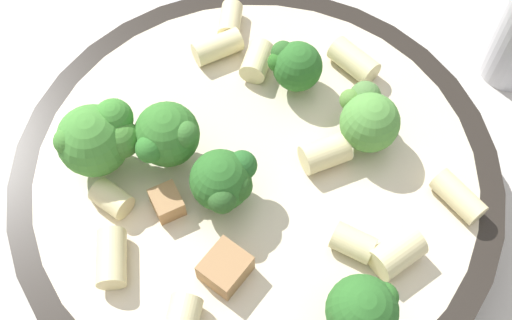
% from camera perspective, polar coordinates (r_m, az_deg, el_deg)
% --- Properties ---
extents(ground_plane, '(2.00, 2.00, 0.00)m').
position_cam_1_polar(ground_plane, '(0.39, 0.00, -3.62)').
color(ground_plane, beige).
extents(pasta_bowl, '(0.27, 0.27, 0.04)m').
position_cam_1_polar(pasta_bowl, '(0.37, 0.00, -2.06)').
color(pasta_bowl, '#28231E').
rests_on(pasta_bowl, ground_plane).
extents(broccoli_floret_0, '(0.03, 0.04, 0.04)m').
position_cam_1_polar(broccoli_floret_0, '(0.30, 9.49, -13.29)').
color(broccoli_floret_0, '#93B766').
rests_on(broccoli_floret_0, pasta_bowl).
extents(broccoli_floret_1, '(0.04, 0.04, 0.04)m').
position_cam_1_polar(broccoli_floret_1, '(0.35, -13.89, 1.90)').
color(broccoli_floret_1, '#93B766').
rests_on(broccoli_floret_1, pasta_bowl).
extents(broccoli_floret_2, '(0.04, 0.04, 0.04)m').
position_cam_1_polar(broccoli_floret_2, '(0.34, -7.92, 2.24)').
color(broccoli_floret_2, '#93B766').
rests_on(broccoli_floret_2, pasta_bowl).
extents(broccoli_floret_3, '(0.04, 0.04, 0.04)m').
position_cam_1_polar(broccoli_floret_3, '(0.33, -2.85, -1.89)').
color(broccoli_floret_3, '#84AD60').
rests_on(broccoli_floret_3, pasta_bowl).
extents(broccoli_floret_4, '(0.03, 0.04, 0.04)m').
position_cam_1_polar(broccoli_floret_4, '(0.36, 9.78, 4.06)').
color(broccoli_floret_4, '#9EC175').
rests_on(broccoli_floret_4, pasta_bowl).
extents(broccoli_floret_5, '(0.03, 0.03, 0.03)m').
position_cam_1_polar(broccoli_floret_5, '(0.38, 3.48, 8.40)').
color(broccoli_floret_5, '#84AD60').
rests_on(broccoli_floret_5, pasta_bowl).
extents(rigatoni_0, '(0.02, 0.03, 0.02)m').
position_cam_1_polar(rigatoni_0, '(0.32, -6.53, -13.89)').
color(rigatoni_0, beige).
rests_on(rigatoni_0, pasta_bowl).
extents(rigatoni_1, '(0.03, 0.02, 0.02)m').
position_cam_1_polar(rigatoni_1, '(0.35, 6.15, 0.60)').
color(rigatoni_1, beige).
rests_on(rigatoni_1, pasta_bowl).
extents(rigatoni_2, '(0.03, 0.03, 0.02)m').
position_cam_1_polar(rigatoni_2, '(0.33, 12.41, -8.04)').
color(rigatoni_2, beige).
rests_on(rigatoni_2, pasta_bowl).
extents(rigatoni_3, '(0.03, 0.03, 0.02)m').
position_cam_1_polar(rigatoni_3, '(0.39, 0.09, 8.79)').
color(rigatoni_3, beige).
rests_on(rigatoni_3, pasta_bowl).
extents(rigatoni_4, '(0.03, 0.03, 0.01)m').
position_cam_1_polar(rigatoni_4, '(0.33, 8.64, -7.29)').
color(rigatoni_4, beige).
rests_on(rigatoni_4, pasta_bowl).
extents(rigatoni_5, '(0.02, 0.03, 0.02)m').
position_cam_1_polar(rigatoni_5, '(0.33, -12.72, -8.49)').
color(rigatoni_5, beige).
rests_on(rigatoni_5, pasta_bowl).
extents(rigatoni_6, '(0.02, 0.02, 0.01)m').
position_cam_1_polar(rigatoni_6, '(0.35, -12.74, -3.23)').
color(rigatoni_6, beige).
rests_on(rigatoni_6, pasta_bowl).
extents(rigatoni_7, '(0.03, 0.03, 0.02)m').
position_cam_1_polar(rigatoni_7, '(0.39, 8.68, 8.71)').
color(rigatoni_7, beige).
rests_on(rigatoni_7, pasta_bowl).
extents(rigatoni_8, '(0.02, 0.03, 0.01)m').
position_cam_1_polar(rigatoni_8, '(0.41, -2.30, 12.30)').
color(rigatoni_8, beige).
rests_on(rigatoni_8, pasta_bowl).
extents(rigatoni_9, '(0.03, 0.02, 0.01)m').
position_cam_1_polar(rigatoni_9, '(0.40, -3.76, 9.93)').
color(rigatoni_9, beige).
rests_on(rigatoni_9, pasta_bowl).
extents(rigatoni_10, '(0.02, 0.03, 0.01)m').
position_cam_1_polar(rigatoni_10, '(0.36, 17.54, -3.13)').
color(rigatoni_10, beige).
rests_on(rigatoni_10, pasta_bowl).
extents(chicken_chunk_0, '(0.03, 0.03, 0.01)m').
position_cam_1_polar(chicken_chunk_0, '(0.33, -2.74, -9.56)').
color(chicken_chunk_0, '#A87A4C').
rests_on(chicken_chunk_0, pasta_bowl).
extents(chicken_chunk_1, '(0.02, 0.02, 0.01)m').
position_cam_1_polar(chicken_chunk_1, '(0.34, -7.92, -3.75)').
color(chicken_chunk_1, '#A87A4C').
rests_on(chicken_chunk_1, pasta_bowl).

